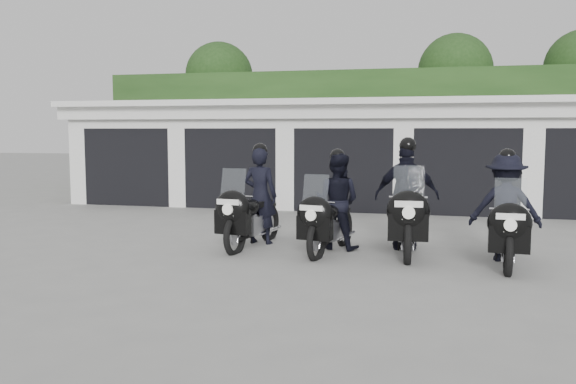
% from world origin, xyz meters
% --- Properties ---
extents(ground, '(80.00, 80.00, 0.00)m').
position_xyz_m(ground, '(0.00, 0.00, 0.00)').
color(ground, gray).
rests_on(ground, ground).
extents(garage_block, '(16.40, 6.80, 2.96)m').
position_xyz_m(garage_block, '(-0.00, 8.06, 1.42)').
color(garage_block, white).
rests_on(garage_block, ground).
extents(background_vegetation, '(20.00, 3.90, 5.80)m').
position_xyz_m(background_vegetation, '(0.37, 12.92, 2.77)').
color(background_vegetation, '#1B3814').
rests_on(background_vegetation, ground).
extents(police_bike_a, '(0.88, 2.25, 1.97)m').
position_xyz_m(police_bike_a, '(-0.91, 0.41, 0.78)').
color(police_bike_a, black).
rests_on(police_bike_a, ground).
extents(police_bike_b, '(1.01, 2.14, 1.88)m').
position_xyz_m(police_bike_b, '(0.60, 0.34, 0.79)').
color(police_bike_b, black).
rests_on(police_bike_b, ground).
extents(police_bike_c, '(1.18, 2.40, 2.09)m').
position_xyz_m(police_bike_c, '(1.87, 0.55, 0.88)').
color(police_bike_c, black).
rests_on(police_bike_c, ground).
extents(police_bike_d, '(1.17, 2.20, 1.91)m').
position_xyz_m(police_bike_d, '(3.47, 0.00, 0.81)').
color(police_bike_d, black).
rests_on(police_bike_d, ground).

